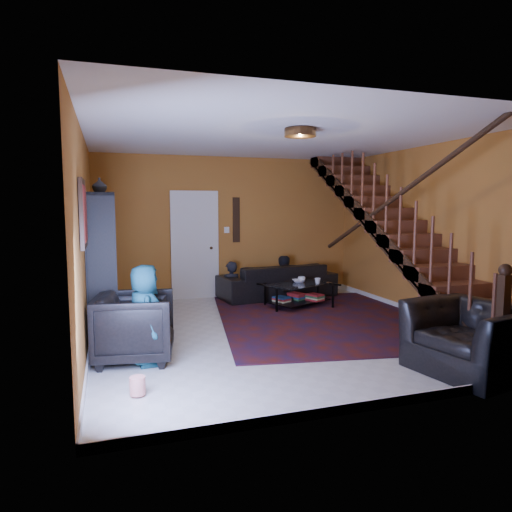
{
  "coord_description": "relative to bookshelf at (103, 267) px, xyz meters",
  "views": [
    {
      "loc": [
        -2.32,
        -6.15,
        1.84
      ],
      "look_at": [
        -0.19,
        0.4,
        1.07
      ],
      "focal_mm": 32.0,
      "sensor_mm": 36.0,
      "label": 1
    }
  ],
  "objects": [
    {
      "name": "floor",
      "position": [
        2.4,
        -0.6,
        -0.96
      ],
      "size": [
        5.5,
        5.5,
        0.0
      ],
      "primitive_type": "plane",
      "color": "beige",
      "rests_on": "ground"
    },
    {
      "name": "room",
      "position": [
        1.07,
        0.73,
        -0.91
      ],
      "size": [
        5.5,
        5.5,
        5.5
      ],
      "color": "#AA6B25",
      "rests_on": "ground"
    },
    {
      "name": "staircase",
      "position": [
        4.53,
        -0.6,
        0.43
      ],
      "size": [
        0.95,
        5.02,
        3.18
      ],
      "color": "brown",
      "rests_on": "floor"
    },
    {
      "name": "bookshelf",
      "position": [
        0.0,
        0.0,
        0.0
      ],
      "size": [
        0.35,
        1.8,
        2.0
      ],
      "color": "black",
      "rests_on": "floor"
    },
    {
      "name": "door",
      "position": [
        1.7,
        2.12,
        0.06
      ],
      "size": [
        0.82,
        0.05,
        2.05
      ],
      "primitive_type": "cube",
      "color": "silver",
      "rests_on": "floor"
    },
    {
      "name": "framed_picture",
      "position": [
        -0.17,
        -1.5,
        0.79
      ],
      "size": [
        0.04,
        0.74,
        0.74
      ],
      "primitive_type": "cube",
      "color": "maroon",
      "rests_on": "room"
    },
    {
      "name": "wall_hanging",
      "position": [
        2.55,
        2.13,
        0.59
      ],
      "size": [
        0.14,
        0.03,
        0.9
      ],
      "primitive_type": "cube",
      "color": "black",
      "rests_on": "room"
    },
    {
      "name": "ceiling_fixture",
      "position": [
        2.4,
        -1.4,
        1.78
      ],
      "size": [
        0.4,
        0.4,
        0.1
      ],
      "primitive_type": "cylinder",
      "color": "#3F2814",
      "rests_on": "room"
    },
    {
      "name": "rug",
      "position": [
        3.46,
        -0.21,
        -0.95
      ],
      "size": [
        4.06,
        4.47,
        0.02
      ],
      "primitive_type": "cube",
      "rotation": [
        0.0,
        0.0,
        -0.16
      ],
      "color": "#40110B",
      "rests_on": "floor"
    },
    {
      "name": "sofa",
      "position": [
        3.28,
        1.7,
        -0.63
      ],
      "size": [
        2.4,
        1.16,
        0.68
      ],
      "primitive_type": "imported",
      "rotation": [
        0.0,
        0.0,
        3.25
      ],
      "color": "black",
      "rests_on": "floor"
    },
    {
      "name": "armchair_left",
      "position": [
        0.35,
        -1.3,
        -0.56
      ],
      "size": [
        1.03,
        1.01,
        0.81
      ],
      "primitive_type": "imported",
      "rotation": [
        0.0,
        0.0,
        1.4
      ],
      "color": "black",
      "rests_on": "floor"
    },
    {
      "name": "armchair_right",
      "position": [
        3.84,
        -2.85,
        -0.58
      ],
      "size": [
        1.23,
        1.35,
        0.76
      ],
      "primitive_type": "imported",
      "rotation": [
        0.0,
        0.0,
        -1.38
      ],
      "color": "black",
      "rests_on": "floor"
    },
    {
      "name": "person_adult_a",
      "position": [
        2.33,
        1.75,
        -0.81
      ],
      "size": [
        0.48,
        0.35,
        1.21
      ],
      "primitive_type": "imported",
      "rotation": [
        0.0,
        0.0,
        3.28
      ],
      "color": "black",
      "rests_on": "sofa"
    },
    {
      "name": "person_adult_b",
      "position": [
        3.41,
        1.75,
        -0.77
      ],
      "size": [
        0.63,
        0.49,
        1.28
      ],
      "primitive_type": "imported",
      "rotation": [
        0.0,
        0.0,
        3.15
      ],
      "color": "black",
      "rests_on": "sofa"
    },
    {
      "name": "person_child",
      "position": [
        0.45,
        -1.48,
        -0.38
      ],
      "size": [
        0.4,
        0.59,
        1.17
      ],
      "primitive_type": "imported",
      "rotation": [
        0.0,
        0.0,
        1.62
      ],
      "color": "#164856",
      "rests_on": "armchair_left"
    },
    {
      "name": "coffee_table",
      "position": [
        3.34,
        0.75,
        -0.72
      ],
      "size": [
        1.31,
        1.08,
        0.43
      ],
      "rotation": [
        0.0,
        0.0,
        0.43
      ],
      "color": "black",
      "rests_on": "floor"
    },
    {
      "name": "cup_a",
      "position": [
        3.44,
        0.84,
        -0.48
      ],
      "size": [
        0.16,
        0.16,
        0.11
      ],
      "primitive_type": "imported",
      "rotation": [
        0.0,
        0.0,
        -0.18
      ],
      "color": "#999999",
      "rests_on": "coffee_table"
    },
    {
      "name": "cup_b",
      "position": [
        3.66,
        0.63,
        -0.48
      ],
      "size": [
        0.13,
        0.13,
        0.1
      ],
      "primitive_type": "imported",
      "rotation": [
        0.0,
        0.0,
        -0.22
      ],
      "color": "#999999",
      "rests_on": "coffee_table"
    },
    {
      "name": "bowl",
      "position": [
        3.38,
        0.86,
        -0.5
      ],
      "size": [
        0.24,
        0.24,
        0.05
      ],
      "primitive_type": "imported",
      "rotation": [
        0.0,
        0.0,
        -0.12
      ],
      "color": "#999999",
      "rests_on": "coffee_table"
    },
    {
      "name": "vase",
      "position": [
        -0.0,
        -0.5,
        1.13
      ],
      "size": [
        0.18,
        0.18,
        0.19
      ],
      "primitive_type": "imported",
      "color": "#999999",
      "rests_on": "bookshelf"
    },
    {
      "name": "popcorn_bucket",
      "position": [
        0.3,
        -2.37,
        -0.86
      ],
      "size": [
        0.17,
        0.17,
        0.17
      ],
      "primitive_type": "cylinder",
      "rotation": [
        0.0,
        0.0,
        -0.13
      ],
      "color": "red",
      "rests_on": "rug"
    }
  ]
}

